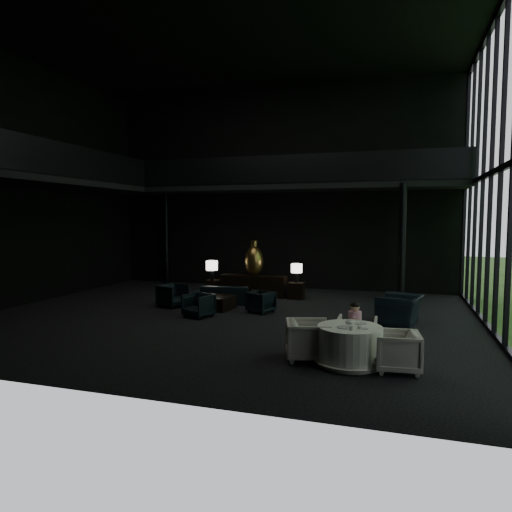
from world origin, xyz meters
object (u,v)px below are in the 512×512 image
(dining_table, at_px, (350,348))
(lounge_armchair_east, at_px, (261,302))
(coffee_table, at_px, (217,302))
(dining_chair_east, at_px, (397,348))
(table_lamp_right, at_px, (297,269))
(lounge_armchair_west, at_px, (173,294))
(dining_chair_north, at_px, (357,332))
(window_armchair, at_px, (400,303))
(dining_chair_west, at_px, (308,335))
(bronze_urn, at_px, (254,260))
(child, at_px, (355,316))
(side_table_left, at_px, (214,287))
(console, at_px, (253,286))
(sofa, at_px, (226,291))
(table_lamp_left, at_px, (212,266))
(lounge_armchair_south, at_px, (199,305))
(side_table_right, at_px, (296,290))

(dining_table, bearing_deg, lounge_armchair_east, 126.31)
(lounge_armchair_east, height_order, coffee_table, lounge_armchair_east)
(lounge_armchair_east, height_order, dining_chair_east, dining_chair_east)
(table_lamp_right, height_order, dining_table, table_lamp_right)
(lounge_armchair_west, height_order, dining_chair_north, dining_chair_north)
(window_armchair, relative_size, dining_chair_west, 1.36)
(bronze_urn, xyz_separation_m, coffee_table, (-0.37, -2.69, -1.09))
(coffee_table, height_order, child, child)
(lounge_armchair_east, bearing_deg, dining_chair_north, 65.83)
(side_table_left, bearing_deg, dining_chair_east, -46.88)
(console, distance_m, lounge_armchair_west, 3.24)
(lounge_armchair_east, relative_size, dining_table, 0.45)
(sofa, xyz_separation_m, coffee_table, (0.07, -1.05, -0.20))
(sofa, height_order, dining_chair_north, dining_chair_north)
(table_lamp_right, height_order, dining_chair_north, table_lamp_right)
(bronze_urn, relative_size, table_lamp_left, 1.72)
(lounge_armchair_east, bearing_deg, dining_chair_east, 65.20)
(side_table_left, bearing_deg, table_lamp_left, -90.00)
(dining_chair_west, bearing_deg, coffee_table, 26.02)
(lounge_armchair_south, bearing_deg, lounge_armchair_west, 161.09)
(side_table_right, distance_m, coffee_table, 3.26)
(side_table_right, distance_m, lounge_armchair_west, 4.35)
(side_table_left, relative_size, lounge_armchair_south, 0.75)
(lounge_armchair_south, relative_size, coffee_table, 0.75)
(lounge_armchair_west, bearing_deg, coffee_table, -69.88)
(console, bearing_deg, window_armchair, -30.79)
(table_lamp_right, bearing_deg, side_table_left, 178.25)
(side_table_left, bearing_deg, sofa, -55.12)
(table_lamp_right, xyz_separation_m, sofa, (-2.04, -1.56, -0.64))
(table_lamp_right, distance_m, lounge_armchair_south, 4.37)
(side_table_right, bearing_deg, coffee_table, -127.34)
(lounge_armchair_west, bearing_deg, side_table_right, -34.34)
(console, relative_size, sofa, 1.15)
(table_lamp_left, height_order, lounge_armchair_south, table_lamp_left)
(side_table_left, bearing_deg, coffee_table, -65.60)
(sofa, height_order, child, child)
(bronze_urn, height_order, dining_chair_east, bronze_urn)
(dining_chair_west, bearing_deg, side_table_right, -1.30)
(side_table_right, distance_m, dining_chair_east, 7.76)
(side_table_right, height_order, dining_table, dining_table)
(lounge_armchair_south, distance_m, coffee_table, 1.21)
(table_lamp_left, xyz_separation_m, lounge_armchair_south, (1.16, -3.74, -0.70))
(table_lamp_left, relative_size, side_table_right, 1.27)
(side_table_right, relative_size, window_armchair, 0.43)
(lounge_armchair_west, distance_m, child, 6.83)
(console, xyz_separation_m, coffee_table, (-0.37, -2.60, -0.17))
(coffee_table, bearing_deg, lounge_armchair_west, -178.37)
(table_lamp_right, bearing_deg, lounge_armchair_east, -100.80)
(sofa, xyz_separation_m, child, (4.60, -4.29, 0.34))
(lounge_armchair_west, distance_m, lounge_armchair_east, 2.96)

